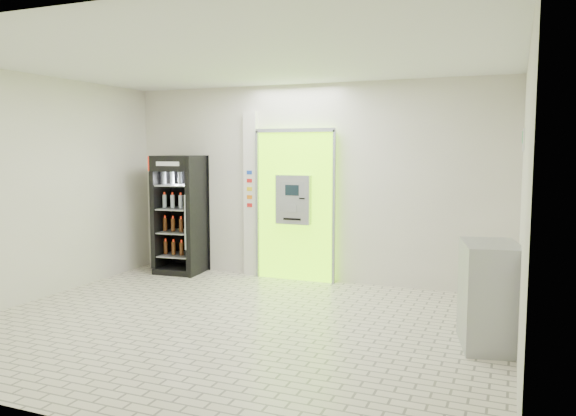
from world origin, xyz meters
The scene contains 7 objects.
ground centered at (0.00, 0.00, 0.00)m, with size 6.00×6.00×0.00m, color beige.
room_shell centered at (0.00, 0.00, 1.84)m, with size 6.00×6.00×6.00m.
atm_assembly centered at (-0.20, 2.41, 1.17)m, with size 1.30×0.24×2.33m.
pillar centered at (-0.98, 2.45, 1.30)m, with size 0.22×0.11×2.60m.
beverage_cooler centered at (-2.13, 2.18, 0.92)m, with size 0.77×0.71×1.91m.
steel_cabinet centered at (2.72, 0.37, 0.54)m, with size 0.70×0.90×1.07m.
exit_sign centered at (2.99, 1.40, 2.12)m, with size 0.02×0.22×0.26m.
Camera 1 is at (2.92, -5.59, 2.02)m, focal length 35.00 mm.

